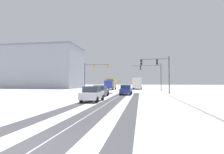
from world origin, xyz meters
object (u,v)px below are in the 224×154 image
at_px(car_blue_lead, 126,90).
at_px(car_white_third, 92,94).
at_px(traffic_signal_far_left, 93,71).
at_px(box_truck_delivery, 111,84).
at_px(traffic_signal_far_right, 153,72).
at_px(car_grey_second, 100,91).
at_px(bus_oncoming, 137,83).
at_px(traffic_signal_near_right, 159,68).
at_px(office_building_far_left_block, 39,68).

bearing_deg(car_blue_lead, car_white_third, -104.05).
xyz_separation_m(traffic_signal_far_left, box_truck_delivery, (2.48, 9.48, -3.00)).
xyz_separation_m(traffic_signal_far_right, car_white_third, (-7.93, -24.73, -3.66)).
bearing_deg(traffic_signal_far_left, box_truck_delivery, 75.32).
height_order(car_blue_lead, car_grey_second, same).
height_order(traffic_signal_far_left, bus_oncoming, traffic_signal_far_left).
distance_m(traffic_signal_far_left, car_white_third, 21.93).
xyz_separation_m(traffic_signal_near_right, bus_oncoming, (-4.05, 23.47, -2.60)).
distance_m(traffic_signal_near_right, office_building_far_left_block, 47.91).
height_order(traffic_signal_far_right, office_building_far_left_block, office_building_far_left_block).
bearing_deg(box_truck_delivery, traffic_signal_far_left, -104.68).
bearing_deg(office_building_far_left_block, car_white_third, -51.97).
relative_size(traffic_signal_far_left, car_grey_second, 1.56).
bearing_deg(box_truck_delivery, car_grey_second, -83.83).
bearing_deg(traffic_signal_far_left, traffic_signal_far_right, 15.94).
bearing_deg(bus_oncoming, traffic_signal_far_right, -71.88).
distance_m(traffic_signal_far_right, car_grey_second, 20.43).
relative_size(traffic_signal_far_left, box_truck_delivery, 0.88).
bearing_deg(traffic_signal_far_left, traffic_signal_near_right, -29.85).
bearing_deg(box_truck_delivery, bus_oncoming, 39.18).
relative_size(car_white_third, bus_oncoming, 0.37).
relative_size(traffic_signal_near_right, box_truck_delivery, 0.88).
height_order(car_grey_second, car_white_third, same).
relative_size(bus_oncoming, box_truck_delivery, 1.49).
relative_size(traffic_signal_near_right, car_blue_lead, 1.57).
xyz_separation_m(traffic_signal_far_right, box_truck_delivery, (-11.16, 5.58, -2.85)).
distance_m(car_grey_second, office_building_far_left_block, 45.73).
xyz_separation_m(car_blue_lead, bus_oncoming, (1.44, 25.52, 1.18)).
relative_size(box_truck_delivery, office_building_far_left_block, 0.25).
distance_m(car_white_third, office_building_far_left_block, 51.11).
bearing_deg(bus_oncoming, car_grey_second, -99.17).
bearing_deg(traffic_signal_far_right, traffic_signal_near_right, -88.75).
height_order(car_grey_second, bus_oncoming, bus_oncoming).
distance_m(car_blue_lead, car_grey_second, 5.41).
bearing_deg(car_grey_second, car_blue_lead, 51.55).
height_order(traffic_signal_far_left, office_building_far_left_block, office_building_far_left_block).
distance_m(traffic_signal_near_right, traffic_signal_far_right, 11.88).
xyz_separation_m(car_blue_lead, office_building_far_left_block, (-33.94, 29.13, 6.53)).
distance_m(car_blue_lead, office_building_far_left_block, 45.20).
bearing_deg(office_building_far_left_block, car_blue_lead, -40.65).
bearing_deg(bus_oncoming, office_building_far_left_block, 174.17).
bearing_deg(car_blue_lead, traffic_signal_far_right, 69.43).
bearing_deg(car_blue_lead, bus_oncoming, 86.78).
bearing_deg(traffic_signal_far_left, car_white_third, -74.66).
bearing_deg(car_blue_lead, box_truck_delivery, 106.91).
distance_m(car_blue_lead, box_truck_delivery, 20.41).
bearing_deg(car_blue_lead, car_grey_second, -128.45).
relative_size(car_white_third, office_building_far_left_block, 0.14).
distance_m(traffic_signal_near_right, box_truck_delivery, 21.07).
relative_size(car_grey_second, office_building_far_left_block, 0.14).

